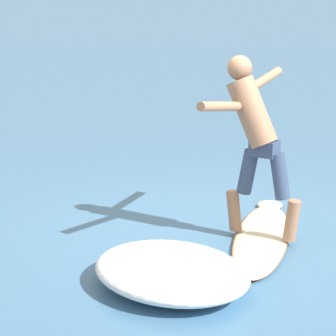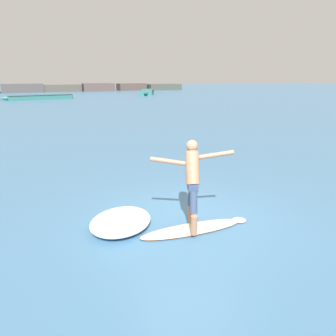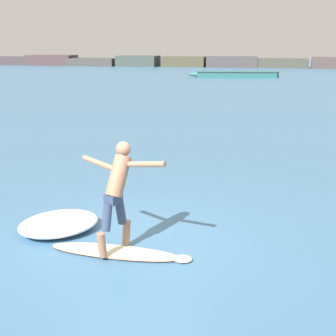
% 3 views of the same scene
% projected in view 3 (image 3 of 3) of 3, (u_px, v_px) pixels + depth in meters
% --- Properties ---
extents(ground_plane, '(200.00, 200.00, 0.00)m').
position_uv_depth(ground_plane, '(134.00, 241.00, 8.35)').
color(ground_plane, '#3E6A8E').
extents(rock_jetty_breakwater, '(70.60, 5.10, 1.54)m').
position_uv_depth(rock_jetty_breakwater, '(200.00, 62.00, 68.39)').
color(rock_jetty_breakwater, '#41383A').
rests_on(rock_jetty_breakwater, ground).
extents(surfboard, '(2.47, 0.58, 0.20)m').
position_uv_depth(surfboard, '(117.00, 252.00, 7.85)').
color(surfboard, beige).
rests_on(surfboard, ground).
extents(surfer, '(1.64, 1.00, 1.81)m').
position_uv_depth(surfer, '(118.00, 187.00, 7.67)').
color(surfer, '#986A4E').
rests_on(surfer, surfboard).
extents(small_boat_offshore, '(9.45, 3.10, 0.60)m').
position_uv_depth(small_boat_offshore, '(234.00, 74.00, 47.53)').
color(small_boat_offshore, '#27625C').
rests_on(small_boat_offshore, ground).
extents(wave_foam_at_tail, '(1.92, 1.95, 0.30)m').
position_uv_depth(wave_foam_at_tail, '(59.00, 223.00, 8.77)').
color(wave_foam_at_tail, white).
rests_on(wave_foam_at_tail, ground).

